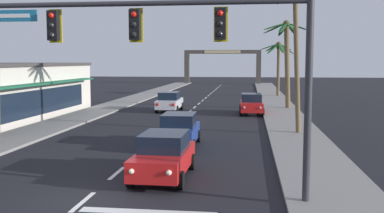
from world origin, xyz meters
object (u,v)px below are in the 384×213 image
Objects in this scene: town_gateway_arch at (222,62)px; sedan_lead_at_stop_bar at (164,155)px; palm_right_second at (295,13)px; palm_right_third at (287,50)px; palm_right_farthest at (278,57)px; sedan_parked_nearest_kerb at (251,104)px; sedan_oncoming_far at (169,101)px; traffic_signal_mast at (188,41)px; sedan_third_in_queue at (179,130)px.

sedan_lead_at_stop_bar is at bearing -88.40° from town_gateway_arch.
palm_right_third is at bearing 87.29° from palm_right_second.
sedan_parked_nearest_kerb is at bearing -100.07° from palm_right_farthest.
sedan_lead_at_stop_bar is 22.36m from sedan_oncoming_far.
sedan_oncoming_far is 0.56× the size of palm_right_third.
palm_right_third is (0.68, 14.29, -1.77)m from palm_right_second.
palm_right_farthest is at bearing 89.17° from palm_right_third.
town_gateway_arch is (-8.55, 30.28, -0.66)m from palm_right_farthest.
palm_right_second is 1.38× the size of palm_right_farthest.
palm_right_third is 45.37m from town_gateway_arch.
sedan_oncoming_far is (-4.96, 24.68, -4.08)m from traffic_signal_mast.
sedan_oncoming_far is 0.99× the size of sedan_parked_nearest_kerb.
sedan_lead_at_stop_bar is 0.67× the size of palm_right_farthest.
sedan_third_in_queue is at bearing -109.78° from palm_right_third.
sedan_oncoming_far is 0.48× the size of palm_right_second.
palm_right_farthest is (6.99, 33.16, 3.98)m from sedan_third_in_queue.
sedan_third_in_queue is 9.85m from palm_right_second.
traffic_signal_mast is 2.42× the size of sedan_oncoming_far.
palm_right_second is 59.44m from town_gateway_arch.
sedan_third_in_queue is at bearing -104.17° from sedan_parked_nearest_kerb.
sedan_third_in_queue is at bearing 93.66° from sedan_lead_at_stop_bar.
traffic_signal_mast is at bearing -97.27° from palm_right_farthest.
palm_right_farthest is at bearing -74.24° from town_gateway_arch.
traffic_signal_mast reaches higher than sedan_lead_at_stop_bar.
sedan_parked_nearest_kerb is at bearing 103.28° from palm_right_second.
sedan_third_in_queue is 20.53m from palm_right_third.
palm_right_third is (3.07, 4.15, 4.46)m from sedan_parked_nearest_kerb.
traffic_signal_mast is 2.41× the size of sedan_lead_at_stop_bar.
sedan_parked_nearest_kerb is at bearing -9.89° from sedan_oncoming_far.
sedan_third_in_queue is 63.55m from town_gateway_arch.
palm_right_farthest is 31.47m from town_gateway_arch.
palm_right_third reaches higher than sedan_parked_nearest_kerb.
traffic_signal_mast reaches higher than town_gateway_arch.
palm_right_second is at bearing -91.77° from palm_right_farthest.
palm_right_third is (6.78, 18.86, 4.46)m from sedan_third_in_queue.
palm_right_farthest is at bearing 82.73° from traffic_signal_mast.
traffic_signal_mast is at bearing -64.47° from sedan_lead_at_stop_bar.
sedan_lead_at_stop_bar is 0.48× the size of palm_right_second.
sedan_lead_at_stop_bar is at bearing -118.14° from palm_right_second.
sedan_lead_at_stop_bar and sedan_third_in_queue have the same top height.
traffic_signal_mast is 1.62× the size of palm_right_farthest.
sedan_oncoming_far is at bearing 101.74° from sedan_third_in_queue.
sedan_lead_at_stop_bar is 0.31× the size of town_gateway_arch.
sedan_lead_at_stop_bar is at bearing -86.34° from sedan_third_in_queue.
palm_right_farthest is at bearing 78.09° from sedan_third_in_queue.
sedan_oncoming_far is at bearing -120.89° from palm_right_farthest.
sedan_lead_at_stop_bar is at bearing -99.54° from palm_right_farthest.
town_gateway_arch is at bearing 105.76° from palm_right_farthest.
sedan_lead_at_stop_bar is at bearing -80.47° from sedan_oncoming_far.
traffic_signal_mast is at bearing -78.64° from sedan_oncoming_far.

